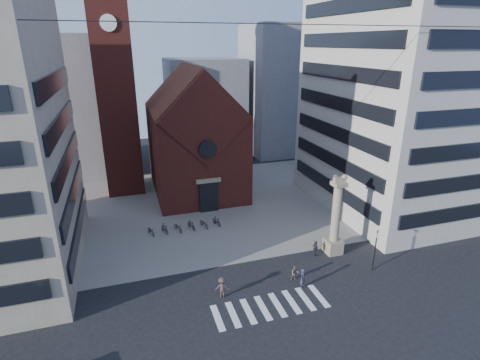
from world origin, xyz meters
The scene contains 21 objects.
ground centered at (0.00, 0.00, 0.00)m, with size 120.00×120.00×0.00m, color black.
piazza centered at (0.00, 19.00, 0.03)m, with size 46.00×30.00×0.05m, color gray.
zebra_crossing centered at (0.55, -3.00, 0.01)m, with size 10.20×3.20×0.01m, color white, non-canonical shape.
church centered at (0.00, 25.04, 7.98)m, with size 12.00×16.65×18.00m.
campanile centered at (-10.00, 28.00, 15.74)m, with size 5.50×5.50×31.20m.
building_right centered at (24.00, 12.00, 16.00)m, with size 18.00×22.00×32.00m, color #A6A296.
bg_block_left centered at (-20.00, 40.00, 11.00)m, with size 16.00×14.00×22.00m, color gray.
bg_block_mid centered at (6.00, 45.00, 9.00)m, with size 14.00×12.00×18.00m, color gray.
bg_block_right centered at (22.00, 42.00, 12.00)m, with size 16.00×14.00×24.00m, color gray.
lion_column centered at (10.01, 3.00, 3.46)m, with size 1.63×1.60×8.68m.
traffic_light centered at (12.00, -1.00, 2.29)m, with size 0.13×0.16×4.30m.
pedestrian_0 centered at (4.29, -1.47, 0.95)m, with size 0.69×0.46×1.90m, color #323043.
pedestrian_1 centered at (4.07, -0.23, 0.76)m, with size 0.74×0.58×1.53m, color #5C5149.
pedestrian_2 centered at (7.93, 3.00, 0.84)m, with size 0.98×0.41×1.67m, color #27262E.
pedestrian_3 centered at (-2.94, -0.53, 0.96)m, with size 1.24×0.72×1.93m, color #422D2C.
scooter_0 centered at (-7.81, 12.64, 0.53)m, with size 0.64×1.84×0.97m, color black.
scooter_1 centered at (-6.26, 12.64, 0.59)m, with size 0.50×1.79×1.07m, color black.
scooter_2 centered at (-4.72, 12.64, 0.53)m, with size 0.64×1.84×0.97m, color black.
scooter_3 centered at (-3.17, 12.64, 0.59)m, with size 0.50×1.79×1.07m, color black.
scooter_4 centered at (-1.62, 12.64, 0.53)m, with size 0.64×1.84×0.97m, color black.
scooter_5 centered at (-0.07, 12.64, 0.59)m, with size 0.50×1.79×1.07m, color black.
Camera 1 is at (-9.66, -26.70, 20.71)m, focal length 28.00 mm.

